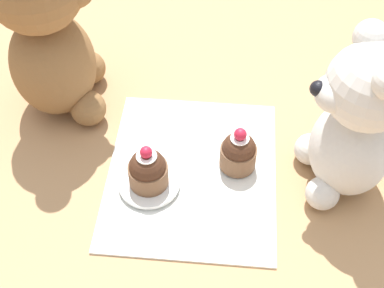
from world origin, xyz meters
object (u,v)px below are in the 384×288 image
(teddy_bear_cream, at_px, (356,123))
(cupcake_near_tan_bear, at_px, (148,170))
(teddy_bear_tan, at_px, (48,31))
(saucer_plate, at_px, (149,183))
(cupcake_near_cream_bear, at_px, (238,152))

(teddy_bear_cream, relative_size, cupcake_near_tan_bear, 3.38)
(teddy_bear_cream, bearing_deg, cupcake_near_tan_bear, -91.01)
(teddy_bear_cream, distance_m, teddy_bear_tan, 0.38)
(saucer_plate, height_order, cupcake_near_tan_bear, cupcake_near_tan_bear)
(teddy_bear_cream, height_order, cupcake_near_cream_bear, teddy_bear_cream)
(teddy_bear_cream, height_order, saucer_plate, teddy_bear_cream)
(teddy_bear_cream, relative_size, saucer_plate, 2.82)
(teddy_bear_cream, bearing_deg, cupcake_near_cream_bear, -102.82)
(cupcake_near_tan_bear, bearing_deg, teddy_bear_tan, -134.50)
(cupcake_near_cream_bear, relative_size, cupcake_near_tan_bear, 1.02)
(teddy_bear_tan, xyz_separation_m, cupcake_near_cream_bear, (0.10, 0.24, -0.09))
(cupcake_near_cream_bear, height_order, saucer_plate, cupcake_near_cream_bear)
(teddy_bear_cream, xyz_separation_m, cupcake_near_cream_bear, (-0.01, -0.12, -0.07))
(teddy_bear_tan, xyz_separation_m, saucer_plate, (0.14, 0.14, -0.11))
(saucer_plate, bearing_deg, cupcake_near_tan_bear, 146.31)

